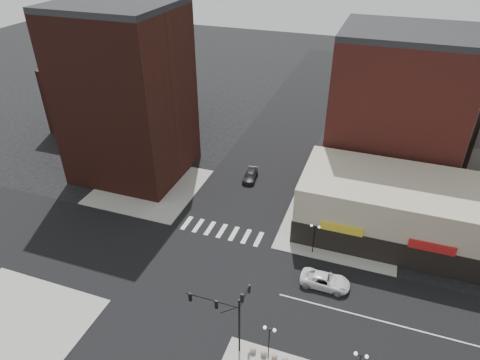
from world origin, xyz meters
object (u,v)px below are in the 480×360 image
(street_lamp_ne, at_px, (315,232))
(dark_sedan_north, at_px, (250,176))
(street_lamp_se_a, at_px, (269,335))
(white_suv, at_px, (325,280))
(traffic_signal, at_px, (231,310))

(street_lamp_ne, height_order, dark_sedan_north, street_lamp_ne)
(street_lamp_se_a, bearing_deg, street_lamp_ne, 86.42)
(street_lamp_ne, bearing_deg, street_lamp_se_a, -93.58)
(street_lamp_ne, relative_size, white_suv, 0.76)
(street_lamp_ne, relative_size, dark_sedan_north, 0.91)
(traffic_signal, xyz_separation_m, street_lamp_se_a, (3.76, -0.17, -1.67))
(street_lamp_se_a, height_order, dark_sedan_north, street_lamp_se_a)
(traffic_signal, distance_m, street_lamp_se_a, 4.12)
(dark_sedan_north, bearing_deg, street_lamp_se_a, -74.30)
(traffic_signal, relative_size, street_lamp_ne, 1.87)
(street_lamp_ne, xyz_separation_m, white_suv, (2.39, -4.99, -2.53))
(traffic_signal, relative_size, white_suv, 1.41)
(street_lamp_ne, height_order, white_suv, street_lamp_ne)
(white_suv, bearing_deg, street_lamp_se_a, 162.49)
(street_lamp_se_a, xyz_separation_m, dark_sedan_north, (-11.60, 29.69, -2.63))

